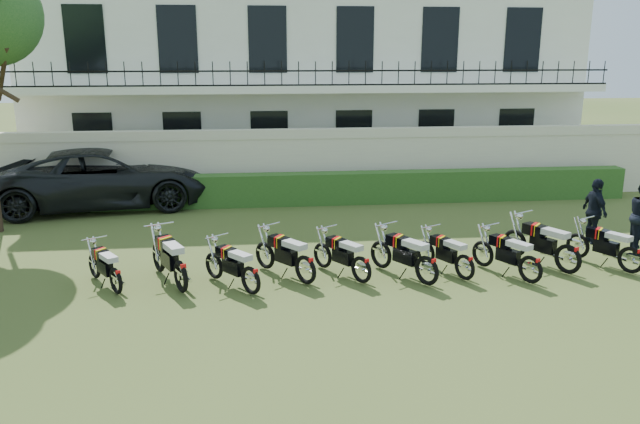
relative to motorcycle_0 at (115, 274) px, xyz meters
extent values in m
plane|color=#435421|center=(4.84, -0.03, -0.43)|extent=(100.00, 100.00, 0.00)
cube|color=beige|center=(4.84, 7.97, 0.57)|extent=(30.00, 0.30, 2.00)
cube|color=beige|center=(4.84, 7.97, 1.72)|extent=(30.00, 0.35, 0.30)
cube|color=#264B1A|center=(5.84, 7.17, 0.07)|extent=(18.00, 0.60, 1.00)
cube|color=white|center=(4.84, 13.97, 3.07)|extent=(20.00, 8.00, 7.00)
cube|color=white|center=(4.84, 9.27, 3.07)|extent=(20.00, 1.40, 0.25)
cube|color=black|center=(4.84, 8.62, 3.67)|extent=(20.00, 0.05, 0.05)
cube|color=black|center=(4.84, 8.62, 3.22)|extent=(20.00, 0.05, 0.05)
cube|color=black|center=(-2.66, 9.99, 1.17)|extent=(1.30, 0.12, 2.20)
cube|color=black|center=(-2.66, 9.99, 4.67)|extent=(1.30, 0.12, 2.20)
cube|color=black|center=(0.34, 9.99, 1.17)|extent=(1.30, 0.12, 2.20)
cube|color=black|center=(0.34, 9.99, 4.67)|extent=(1.30, 0.12, 2.20)
cube|color=black|center=(3.34, 9.99, 1.17)|extent=(1.30, 0.12, 2.20)
cube|color=black|center=(3.34, 9.99, 4.67)|extent=(1.30, 0.12, 2.20)
cube|color=black|center=(6.34, 9.99, 1.17)|extent=(1.30, 0.12, 2.20)
cube|color=black|center=(6.34, 9.99, 4.67)|extent=(1.30, 0.12, 2.20)
cube|color=black|center=(9.34, 9.99, 1.17)|extent=(1.30, 0.12, 2.20)
cube|color=black|center=(9.34, 9.99, 4.67)|extent=(1.30, 0.12, 2.20)
cube|color=black|center=(12.34, 9.99, 1.17)|extent=(1.30, 0.12, 2.20)
cube|color=black|center=(12.34, 9.99, 4.67)|extent=(1.30, 0.12, 2.20)
torus|color=black|center=(0.32, -0.48, -0.16)|extent=(0.37, 0.50, 0.55)
torus|color=black|center=(-0.32, 0.49, -0.16)|extent=(0.37, 0.50, 0.55)
cube|color=black|center=(0.02, -0.04, -0.03)|extent=(0.41, 0.50, 0.27)
cube|color=black|center=(-0.09, 0.14, 0.21)|extent=(0.42, 0.46, 0.20)
cube|color=red|center=(-0.09, 0.14, 0.22)|extent=(0.20, 0.24, 0.21)
cube|color=yellow|center=(-0.06, 0.09, 0.22)|extent=(0.18, 0.22, 0.21)
cube|color=#B1B1B1|center=(0.16, -0.24, 0.25)|extent=(0.45, 0.53, 0.11)
cylinder|color=silver|center=(-0.25, 0.38, 0.48)|extent=(0.46, 0.32, 0.03)
torus|color=black|center=(1.58, -0.69, -0.10)|extent=(0.38, 0.64, 0.66)
torus|color=black|center=(0.97, 0.58, -0.10)|extent=(0.38, 0.64, 0.66)
cube|color=black|center=(1.30, -0.10, 0.06)|extent=(0.44, 0.62, 0.33)
cube|color=black|center=(1.19, 0.12, 0.35)|extent=(0.47, 0.56, 0.24)
cube|color=red|center=(1.19, 0.12, 0.37)|extent=(0.27, 0.27, 0.25)
cube|color=yellow|center=(1.22, 0.06, 0.37)|extent=(0.24, 0.25, 0.25)
cube|color=#B1B1B1|center=(1.43, -0.37, 0.40)|extent=(0.50, 0.65, 0.13)
cylinder|color=silver|center=(1.04, 0.44, 0.68)|extent=(0.60, 0.31, 0.03)
torus|color=black|center=(3.05, -0.79, -0.14)|extent=(0.43, 0.51, 0.58)
torus|color=black|center=(2.28, 0.18, -0.14)|extent=(0.43, 0.51, 0.58)
cube|color=black|center=(2.70, -0.34, 0.00)|extent=(0.46, 0.52, 0.29)
cube|color=black|center=(2.56, -0.17, 0.26)|extent=(0.46, 0.49, 0.21)
cube|color=red|center=(2.56, -0.17, 0.27)|extent=(0.20, 0.26, 0.22)
cube|color=yellow|center=(2.59, -0.22, 0.27)|extent=(0.17, 0.24, 0.22)
cube|color=#B1B1B1|center=(2.86, -0.55, 0.30)|extent=(0.51, 0.55, 0.11)
cylinder|color=silver|center=(2.37, 0.07, 0.54)|extent=(0.47, 0.38, 0.03)
torus|color=black|center=(4.20, -0.37, -0.13)|extent=(0.45, 0.54, 0.62)
torus|color=black|center=(3.39, 0.66, -0.13)|extent=(0.45, 0.54, 0.62)
cube|color=black|center=(3.82, 0.11, 0.03)|extent=(0.49, 0.55, 0.30)
cube|color=black|center=(3.68, 0.29, 0.30)|extent=(0.49, 0.52, 0.22)
cube|color=red|center=(3.68, 0.29, 0.31)|extent=(0.21, 0.28, 0.23)
cube|color=yellow|center=(3.72, 0.24, 0.31)|extent=(0.19, 0.26, 0.23)
cube|color=#B1B1B1|center=(3.99, -0.11, 0.34)|extent=(0.54, 0.59, 0.12)
cylinder|color=silver|center=(3.48, 0.54, 0.60)|extent=(0.50, 0.40, 0.03)
torus|color=black|center=(5.30, -0.43, -0.14)|extent=(0.40, 0.53, 0.58)
torus|color=black|center=(4.60, 0.60, -0.14)|extent=(0.40, 0.53, 0.58)
cube|color=black|center=(4.98, 0.05, 0.00)|extent=(0.44, 0.53, 0.29)
cube|color=black|center=(4.86, 0.23, 0.26)|extent=(0.45, 0.49, 0.21)
cube|color=red|center=(4.86, 0.23, 0.26)|extent=(0.21, 0.25, 0.22)
cube|color=yellow|center=(4.89, 0.18, 0.26)|extent=(0.19, 0.24, 0.22)
cube|color=#B1B1B1|center=(5.12, -0.17, 0.29)|extent=(0.48, 0.56, 0.11)
cylinder|color=silver|center=(4.69, 0.48, 0.54)|extent=(0.49, 0.35, 0.03)
torus|color=black|center=(6.64, -0.75, -0.12)|extent=(0.42, 0.58, 0.63)
torus|color=black|center=(5.91, 0.38, -0.12)|extent=(0.42, 0.58, 0.63)
cube|color=black|center=(6.30, -0.23, 0.04)|extent=(0.47, 0.58, 0.31)
cube|color=black|center=(6.17, -0.03, 0.31)|extent=(0.48, 0.54, 0.23)
cube|color=red|center=(6.17, -0.03, 0.33)|extent=(0.23, 0.27, 0.24)
cube|color=yellow|center=(6.21, -0.08, 0.33)|extent=(0.21, 0.25, 0.24)
cube|color=#B1B1B1|center=(6.45, -0.46, 0.36)|extent=(0.52, 0.61, 0.12)
cylinder|color=silver|center=(5.99, 0.25, 0.63)|extent=(0.54, 0.36, 0.03)
torus|color=black|center=(7.43, -0.48, -0.16)|extent=(0.33, 0.53, 0.56)
torus|color=black|center=(6.88, 0.56, -0.16)|extent=(0.33, 0.53, 0.56)
cube|color=black|center=(7.18, 0.00, -0.02)|extent=(0.38, 0.52, 0.27)
cube|color=black|center=(7.08, 0.18, 0.23)|extent=(0.40, 0.47, 0.20)
cube|color=red|center=(7.08, 0.18, 0.24)|extent=(0.22, 0.23, 0.21)
cube|color=yellow|center=(7.10, 0.13, 0.24)|extent=(0.20, 0.21, 0.21)
cube|color=#B1B1B1|center=(7.29, -0.22, 0.26)|extent=(0.43, 0.54, 0.11)
cylinder|color=silver|center=(6.94, 0.44, 0.50)|extent=(0.50, 0.28, 0.03)
torus|color=black|center=(8.75, -0.85, -0.14)|extent=(0.36, 0.57, 0.60)
torus|color=black|center=(8.14, 0.26, -0.14)|extent=(0.36, 0.57, 0.60)
cube|color=black|center=(8.47, -0.34, 0.01)|extent=(0.41, 0.56, 0.29)
cube|color=black|center=(8.36, -0.14, 0.27)|extent=(0.43, 0.51, 0.22)
cube|color=red|center=(8.36, -0.14, 0.28)|extent=(0.23, 0.25, 0.22)
cube|color=yellow|center=(8.39, -0.19, 0.28)|extent=(0.21, 0.23, 0.22)
cube|color=#B1B1B1|center=(8.60, -0.57, 0.31)|extent=(0.46, 0.58, 0.12)
cylinder|color=silver|center=(8.21, 0.13, 0.57)|extent=(0.53, 0.31, 0.03)
torus|color=black|center=(9.84, -0.45, -0.10)|extent=(0.40, 0.63, 0.66)
torus|color=black|center=(9.16, 0.78, -0.10)|extent=(0.40, 0.63, 0.66)
cube|color=black|center=(9.52, 0.12, 0.06)|extent=(0.46, 0.62, 0.32)
cube|color=black|center=(9.40, 0.34, 0.35)|extent=(0.48, 0.56, 0.24)
cube|color=red|center=(9.40, 0.34, 0.36)|extent=(0.26, 0.28, 0.25)
cube|color=yellow|center=(9.44, 0.28, 0.36)|extent=(0.23, 0.26, 0.25)
cube|color=#B1B1B1|center=(9.66, -0.14, 0.39)|extent=(0.51, 0.65, 0.13)
cylinder|color=silver|center=(9.24, 0.64, 0.67)|extent=(0.58, 0.34, 0.03)
torus|color=black|center=(10.57, 0.61, -0.14)|extent=(0.37, 0.56, 0.60)
cube|color=black|center=(10.90, 0.01, 0.01)|extent=(0.42, 0.55, 0.29)
cube|color=black|center=(10.79, 0.21, 0.27)|extent=(0.44, 0.51, 0.21)
cube|color=red|center=(10.79, 0.21, 0.28)|extent=(0.23, 0.25, 0.22)
cube|color=yellow|center=(10.82, 0.16, 0.28)|extent=(0.21, 0.23, 0.22)
cylinder|color=silver|center=(10.64, 0.48, 0.57)|extent=(0.52, 0.31, 0.03)
imported|color=black|center=(-1.85, 7.53, 0.48)|extent=(7.01, 4.13, 1.83)
imported|color=black|center=(11.26, 2.31, 0.40)|extent=(0.43, 0.98, 1.66)
camera|label=1|loc=(2.82, -12.00, 4.29)|focal=35.00mm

